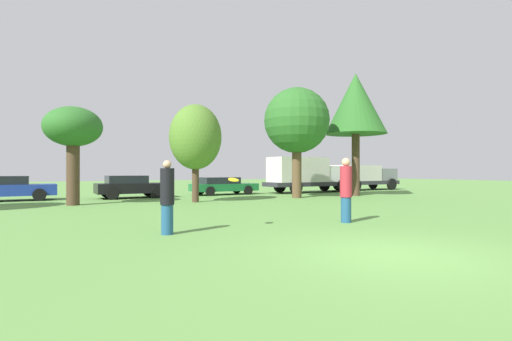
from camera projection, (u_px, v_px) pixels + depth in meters
name	position (u px, v px, depth m)	size (l,w,h in m)	color
ground_plane	(394.00, 255.00, 6.98)	(120.00, 120.00, 0.00)	#5B8E42
person_thrower	(167.00, 197.00, 9.24)	(0.34, 0.34, 1.81)	navy
person_catcher	(346.00, 190.00, 11.40)	(0.36, 0.36, 1.94)	navy
frisbee	(233.00, 180.00, 10.19)	(0.29, 0.28, 0.11)	yellow
tree_1	(73.00, 130.00, 17.19)	(2.54, 2.54, 4.47)	#473323
tree_2	(196.00, 137.00, 18.94)	(2.60, 2.60, 4.88)	#473323
tree_3	(297.00, 121.00, 22.02)	(3.80, 3.80, 6.39)	brown
tree_4	(356.00, 105.00, 23.87)	(3.83, 3.83, 7.72)	#473323
parked_car_blue	(8.00, 188.00, 19.66)	(4.39, 2.04, 1.30)	#1E389E
parked_car_black	(130.00, 186.00, 21.84)	(3.95, 2.19, 1.30)	black
parked_car_green	(223.00, 185.00, 25.00)	(4.43, 1.96, 1.15)	#196633
delivery_truck_white	(307.00, 173.00, 27.59)	(6.81, 2.43, 2.53)	#2D2D33
delivery_truck_grey	(362.00, 176.00, 31.13)	(6.57, 2.43, 2.02)	#2D2D33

